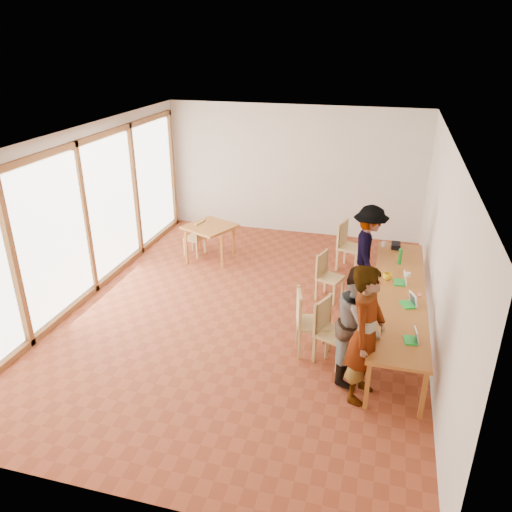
{
  "coord_description": "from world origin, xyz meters",
  "views": [
    {
      "loc": [
        2.12,
        -7.23,
        4.43
      ],
      "look_at": [
        0.19,
        -0.05,
        1.1
      ],
      "focal_mm": 35.0,
      "sensor_mm": 36.0,
      "label": 1
    }
  ],
  "objects": [
    {
      "name": "person_near",
      "position": [
        2.07,
        -1.71,
        0.95
      ],
      "size": [
        0.61,
        0.78,
        1.9
      ],
      "primitive_type": "imported",
      "rotation": [
        0.0,
        0.0,
        1.33
      ],
      "color": "gray",
      "rests_on": "ground"
    },
    {
      "name": "chair_near",
      "position": [
        1.18,
        -0.89,
        0.62
      ],
      "size": [
        0.57,
        0.57,
        0.53
      ],
      "rotation": [
        0.0,
        0.0,
        0.26
      ],
      "color": "tan",
      "rests_on": "ground"
    },
    {
      "name": "clear_glass",
      "position": [
        2.2,
        1.77,
        0.8
      ],
      "size": [
        0.07,
        0.07,
        0.09
      ],
      "primitive_type": "cylinder",
      "color": "silver",
      "rests_on": "communal_table"
    },
    {
      "name": "person_mid",
      "position": [
        1.96,
        -1.3,
        0.84
      ],
      "size": [
        0.73,
        0.89,
        1.69
      ],
      "primitive_type": "imported",
      "rotation": [
        0.0,
        0.0,
        1.46
      ],
      "color": "gray",
      "rests_on": "ground"
    },
    {
      "name": "condiment_cup",
      "position": [
        2.63,
        0.58,
        0.78
      ],
      "size": [
        0.08,
        0.08,
        0.06
      ],
      "primitive_type": "cylinder",
      "color": "white",
      "rests_on": "communal_table"
    },
    {
      "name": "wall_right",
      "position": [
        3.0,
        0.0,
        1.5
      ],
      "size": [
        0.1,
        8.0,
        3.0
      ],
      "primitive_type": "cube",
      "color": "beige",
      "rests_on": "ground"
    },
    {
      "name": "black_pouch",
      "position": [
        2.42,
        1.76,
        0.8
      ],
      "size": [
        0.16,
        0.26,
        0.09
      ],
      "primitive_type": "cube",
      "color": "black",
      "rests_on": "communal_table"
    },
    {
      "name": "green_bottle",
      "position": [
        2.49,
        1.03,
        0.89
      ],
      "size": [
        0.07,
        0.07,
        0.28
      ],
      "primitive_type": "cylinder",
      "color": "#177522",
      "rests_on": "communal_table"
    },
    {
      "name": "laptop_mid",
      "position": [
        2.65,
        -0.42,
        0.8
      ],
      "size": [
        0.28,
        0.29,
        0.2
      ],
      "rotation": [
        0.0,
        0.0,
        0.42
      ],
      "color": "green",
      "rests_on": "communal_table"
    },
    {
      "name": "window_wall",
      "position": [
        -2.96,
        0.0,
        1.5
      ],
      "size": [
        0.1,
        8.0,
        3.0
      ],
      "primitive_type": "cube",
      "color": "white",
      "rests_on": "ground"
    },
    {
      "name": "chair_spare",
      "position": [
        -1.68,
        2.06,
        0.49
      ],
      "size": [
        0.44,
        0.44,
        0.42
      ],
      "rotation": [
        0.0,
        0.0,
        2.94
      ],
      "color": "tan",
      "rests_on": "ground"
    },
    {
      "name": "ground",
      "position": [
        0.0,
        0.0,
        0.0
      ],
      "size": [
        8.0,
        8.0,
        0.0
      ],
      "primitive_type": "plane",
      "color": "brown",
      "rests_on": "ground"
    },
    {
      "name": "person_far",
      "position": [
        1.93,
        1.33,
        0.83
      ],
      "size": [
        0.72,
        1.13,
        1.66
      ],
      "primitive_type": "imported",
      "rotation": [
        0.0,
        0.0,
        1.67
      ],
      "color": "gray",
      "rests_on": "ground"
    },
    {
      "name": "laptop_near",
      "position": [
        2.68,
        -1.39,
        0.8
      ],
      "size": [
        0.21,
        0.24,
        0.18
      ],
      "rotation": [
        0.0,
        0.0,
        0.14
      ],
      "color": "green",
      "rests_on": "communal_table"
    },
    {
      "name": "yellow_mug",
      "position": [
        2.3,
        0.36,
        0.81
      ],
      "size": [
        0.15,
        0.15,
        0.11
      ],
      "primitive_type": "imported",
      "rotation": [
        0.0,
        0.0,
        0.07
      ],
      "color": "yellow",
      "rests_on": "communal_table"
    },
    {
      "name": "chair_mid",
      "position": [
        1.52,
        -1.0,
        0.59
      ],
      "size": [
        0.59,
        0.59,
        0.51
      ],
      "rotation": [
        0.0,
        0.0,
        -0.41
      ],
      "color": "tan",
      "rests_on": "ground"
    },
    {
      "name": "chair_far",
      "position": [
        1.24,
        0.87,
        0.53
      ],
      "size": [
        0.52,
        0.52,
        0.46
      ],
      "rotation": [
        0.0,
        0.0,
        -0.34
      ],
      "color": "tan",
      "rests_on": "ground"
    },
    {
      "name": "pink_phone",
      "position": [
        2.8,
        -0.07,
        0.76
      ],
      "size": [
        0.05,
        0.1,
        0.01
      ],
      "primitive_type": "cube",
      "color": "#F7586E",
      "rests_on": "communal_table"
    },
    {
      "name": "ceiling",
      "position": [
        0.0,
        0.0,
        3.02
      ],
      "size": [
        6.0,
        8.0,
        0.04
      ],
      "primitive_type": "cube",
      "color": "white",
      "rests_on": "wall_back"
    },
    {
      "name": "wall_front",
      "position": [
        0.0,
        -4.0,
        1.5
      ],
      "size": [
        6.0,
        0.1,
        3.0
      ],
      "primitive_type": "cube",
      "color": "beige",
      "rests_on": "ground"
    },
    {
      "name": "side_table",
      "position": [
        -1.36,
        1.96,
        0.67
      ],
      "size": [
        0.9,
        0.9,
        0.75
      ],
      "rotation": [
        0.0,
        0.0,
        -0.43
      ],
      "color": "#AF6F26",
      "rests_on": "ground"
    },
    {
      "name": "chair_empty",
      "position": [
        1.47,
        2.23,
        0.61
      ],
      "size": [
        0.58,
        0.58,
        0.53
      ],
      "rotation": [
        0.0,
        0.0,
        -0.31
      ],
      "color": "tan",
      "rests_on": "ground"
    },
    {
      "name": "wall_back",
      "position": [
        0.0,
        4.0,
        1.5
      ],
      "size": [
        6.0,
        0.1,
        3.0
      ],
      "primitive_type": "cube",
      "color": "beige",
      "rests_on": "ground"
    },
    {
      "name": "communal_table",
      "position": [
        2.5,
        -0.01,
        0.7
      ],
      "size": [
        0.8,
        4.0,
        0.75
      ],
      "color": "#AF6F26",
      "rests_on": "ground"
    },
    {
      "name": "laptop_far",
      "position": [
        2.53,
        0.28,
        0.8
      ],
      "size": [
        0.2,
        0.23,
        0.19
      ],
      "rotation": [
        0.0,
        0.0,
        0.01
      ],
      "color": "green",
      "rests_on": "communal_table"
    }
  ]
}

